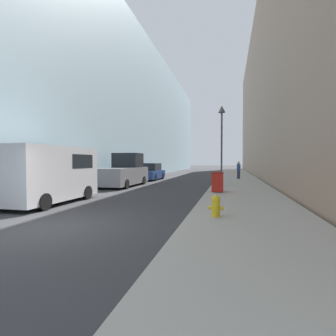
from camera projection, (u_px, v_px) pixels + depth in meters
ground_plane at (39, 229)px, 7.02m from camera, size 200.00×200.00×0.00m
sidewalk_right at (238, 181)px, 23.21m from camera, size 3.88×60.00×0.14m
building_left_glass at (112, 113)px, 34.47m from camera, size 12.00×60.00×16.15m
building_right_stone at (312, 89)px, 28.86m from camera, size 12.00×60.00×19.53m
fire_hydrant at (216, 205)px, 7.90m from camera, size 0.49×0.38×0.65m
trash_bin at (218, 182)px, 14.14m from camera, size 0.62×0.62×1.08m
lamppost at (222, 128)px, 18.88m from camera, size 0.51×0.51×5.67m
white_van at (51, 172)px, 11.28m from camera, size 1.98×4.75×2.42m
pickup_truck at (124, 172)px, 19.00m from camera, size 2.13×5.54×2.40m
parked_sedan_near at (150, 172)px, 25.13m from camera, size 1.94×4.42×1.60m
pedestrian_on_sidewalk at (239, 170)px, 24.50m from camera, size 0.33×0.21×1.63m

